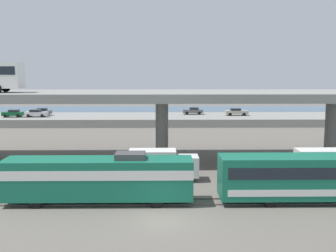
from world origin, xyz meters
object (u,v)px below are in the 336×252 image
object	(u,v)px
service_truck_east	(311,164)
parked_car_1	(236,112)
parked_car_0	(193,111)
parked_car_3	(36,113)
parked_car_4	(41,112)
train_locomotive	(89,177)
parked_car_2	(13,113)
service_truck_west	(162,164)

from	to	relation	value
service_truck_east	parked_car_1	xyz separation A→B (m)	(0.56, 44.37, 0.67)
parked_car_0	parked_car_1	bearing A→B (deg)	165.41
parked_car_3	parked_car_4	size ratio (longest dim) A/B	1.08
parked_car_3	train_locomotive	bearing A→B (deg)	-68.64
parked_car_1	parked_car_2	bearing A→B (deg)	-176.95
service_truck_east	parked_car_3	distance (m)	58.05
service_truck_east	parked_car_0	bearing A→B (deg)	-80.04
parked_car_0	parked_car_2	bearing A→B (deg)	7.36
parked_car_0	parked_car_4	bearing A→B (deg)	2.57
train_locomotive	service_truck_east	bearing A→B (deg)	-161.52
train_locomotive	parked_car_2	xyz separation A→B (m)	(-23.73, 48.87, 0.11)
service_truck_west	parked_car_4	distance (m)	51.65
train_locomotive	parked_car_1	distance (m)	55.48
parked_car_1	train_locomotive	bearing A→B (deg)	-112.47
parked_car_1	parked_car_4	xyz separation A→B (m)	(-40.26, 0.86, -0.00)
parked_car_2	parked_car_3	bearing A→B (deg)	-176.98
parked_car_4	service_truck_west	bearing A→B (deg)	118.87
parked_car_0	train_locomotive	bearing A→B (deg)	76.91
parked_car_1	parked_car_2	distance (m)	44.99
parked_car_0	service_truck_east	bearing A→B (deg)	99.96
service_truck_west	parked_car_2	distance (m)	51.36
service_truck_east	parked_car_2	size ratio (longest dim) A/B	1.66
parked_car_1	parked_car_3	distance (m)	40.46
service_truck_east	parked_car_2	distance (m)	61.08
parked_car_1	parked_car_4	bearing A→B (deg)	178.77
service_truck_west	parked_car_0	xyz separation A→B (m)	(6.57, 46.65, 0.67)
parked_car_0	parked_car_4	world-z (taller)	same
parked_car_4	parked_car_3	bearing A→B (deg)	87.25
train_locomotive	service_truck_west	bearing A→B (deg)	-130.42
train_locomotive	parked_car_4	world-z (taller)	train_locomotive
parked_car_0	parked_car_4	distance (m)	31.54
train_locomotive	parked_car_1	world-z (taller)	train_locomotive
service_truck_west	parked_car_0	size ratio (longest dim) A/B	1.63
service_truck_east	parked_car_2	world-z (taller)	service_truck_east
parked_car_1	parked_car_3	size ratio (longest dim) A/B	1.06
service_truck_west	parked_car_3	world-z (taller)	service_truck_west
train_locomotive	service_truck_west	size ratio (longest dim) A/B	2.40
parked_car_0	parked_car_4	size ratio (longest dim) A/B	1.03
parked_car_1	parked_car_3	bearing A→B (deg)	-176.94
train_locomotive	parked_car_0	distance (m)	54.97
train_locomotive	parked_car_3	distance (m)	52.73
parked_car_2	parked_car_4	world-z (taller)	same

